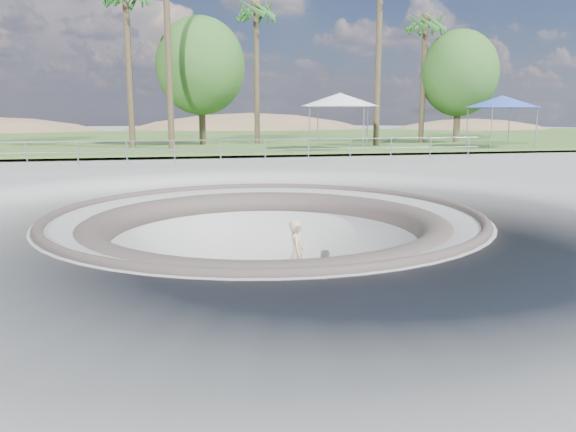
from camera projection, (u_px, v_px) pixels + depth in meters
name	position (u px, v px, depth m)	size (l,w,h in m)	color
ground	(266.00, 214.00, 13.36)	(180.00, 180.00, 0.00)	gray
skate_bowl	(266.00, 288.00, 13.69)	(14.00, 14.00, 4.10)	gray
grass_strip	(197.00, 138.00, 46.03)	(180.00, 36.00, 0.12)	#3A5D25
distant_hills	(220.00, 187.00, 70.42)	(103.20, 45.00, 28.60)	brown
safety_railing	(221.00, 151.00, 24.77)	(25.00, 0.06, 1.03)	gray
skateboard	(297.00, 289.00, 13.64)	(0.77, 0.42, 0.08)	olive
skater	(297.00, 255.00, 13.48)	(0.62, 0.41, 1.70)	tan
canopy_white	(340.00, 100.00, 31.58)	(5.72, 5.72, 3.15)	gray
canopy_blue	(502.00, 102.00, 33.63)	(6.07, 6.07, 3.07)	gray
palm_d	(256.00, 13.00, 36.05)	(2.60, 2.60, 9.78)	brown
palm_f	(426.00, 26.00, 37.69)	(2.60, 2.60, 9.21)	brown
bushy_tree_mid	(201.00, 66.00, 35.72)	(5.66, 5.15, 8.17)	brown
bushy_tree_right	(459.00, 73.00, 38.37)	(5.36, 4.87, 7.73)	brown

